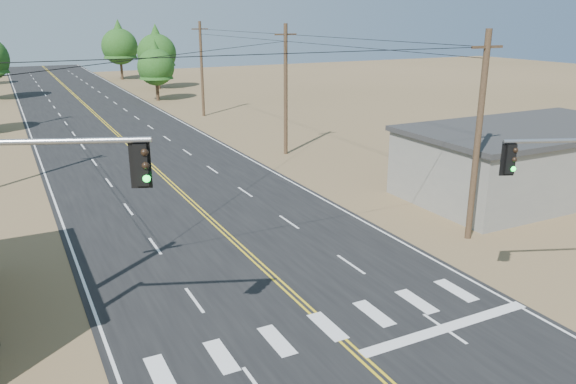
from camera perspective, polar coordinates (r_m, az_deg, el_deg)
road at (r=39.53m, az=-12.60°, el=1.60°), size 15.00×200.00×0.02m
building_right at (r=37.37m, az=23.14°, el=2.85°), size 15.00×8.00×4.00m
utility_pole_right_near at (r=27.89m, az=18.75°, el=5.35°), size 1.80×0.30×10.00m
utility_pole_right_mid at (r=44.01m, az=-0.24°, el=10.40°), size 1.80×0.30×10.00m
utility_pole_right_far at (r=62.41m, az=-8.76°, el=12.30°), size 1.80×0.30×10.00m
signal_mast_left at (r=17.11m, az=-26.53°, el=-3.00°), size 5.37×2.38×7.59m
tree_right_near at (r=75.29m, az=-13.31°, el=12.60°), size 4.64×4.64×7.74m
tree_right_mid at (r=87.72m, az=-13.22°, el=13.94°), size 5.69×5.69×9.48m
tree_right_far at (r=102.68m, az=-16.77°, el=14.31°), size 6.02×6.02×10.04m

